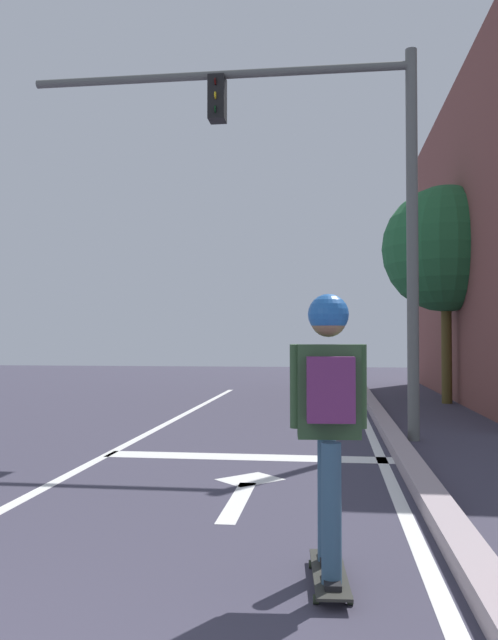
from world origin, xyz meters
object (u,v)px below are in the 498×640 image
skateboard (329,574)px  skater (329,397)px  traffic_signal_mast (319,167)px  roadside_tree (446,249)px

skateboard → skater: bearing=-85.7°
skater → traffic_signal_mast: (-0.14, 5.33, 2.75)m
skateboard → traffic_signal_mast: traffic_signal_mast is taller
traffic_signal_mast → skater: bearing=-88.5°
skater → roadside_tree: size_ratio=0.34×
skater → roadside_tree: 11.06m
skateboard → roadside_tree: (2.50, 10.52, 3.25)m
skateboard → roadside_tree: roadside_tree is taller
skater → skateboard: bearing=94.3°
roadside_tree → skater: bearing=-103.3°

